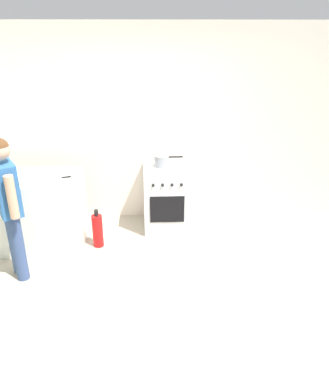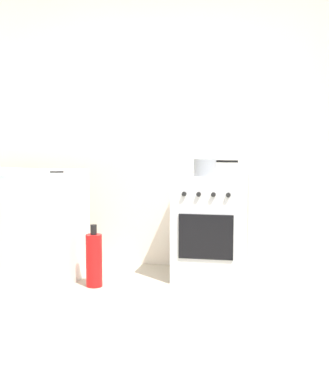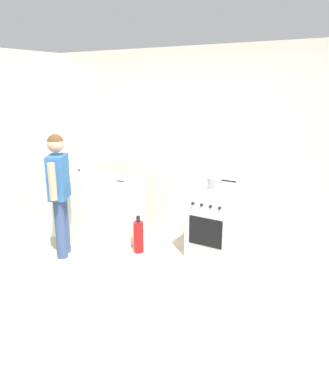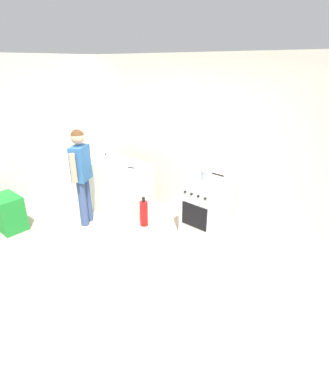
{
  "view_description": "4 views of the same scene",
  "coord_description": "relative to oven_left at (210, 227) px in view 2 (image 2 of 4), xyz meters",
  "views": [
    {
      "loc": [
        0.13,
        -2.96,
        2.52
      ],
      "look_at": [
        0.3,
        0.87,
        0.82
      ],
      "focal_mm": 35.0,
      "sensor_mm": 36.0,
      "label": 1
    },
    {
      "loc": [
        0.9,
        -3.28,
        1.31
      ],
      "look_at": [
        0.13,
        0.72,
        0.82
      ],
      "focal_mm": 55.0,
      "sensor_mm": 36.0,
      "label": 2
    },
    {
      "loc": [
        2.1,
        -2.6,
        2.12
      ],
      "look_at": [
        0.14,
        0.66,
        1.03
      ],
      "focal_mm": 35.0,
      "sensor_mm": 36.0,
      "label": 3
    },
    {
      "loc": [
        2.57,
        -1.92,
        2.48
      ],
      "look_at": [
        0.25,
        0.73,
        0.94
      ],
      "focal_mm": 28.0,
      "sensor_mm": 36.0,
      "label": 4
    }
  ],
  "objects": [
    {
      "name": "counter_unit",
      "position": [
        -1.7,
        -0.38,
        0.02
      ],
      "size": [
        1.3,
        0.7,
        0.9
      ],
      "primitive_type": "cube",
      "color": "silver",
      "rests_on": "ground"
    },
    {
      "name": "ground_plane",
      "position": [
        -0.35,
        -1.58,
        -0.43
      ],
      "size": [
        8.0,
        8.0,
        0.0
      ],
      "primitive_type": "plane",
      "color": "#ADA38E"
    },
    {
      "name": "oven_left",
      "position": [
        0.0,
        0.0,
        0.0
      ],
      "size": [
        0.58,
        0.62,
        0.85
      ],
      "color": "white",
      "rests_on": "ground"
    },
    {
      "name": "fire_extinguisher",
      "position": [
        -0.87,
        -0.48,
        -0.21
      ],
      "size": [
        0.13,
        0.13,
        0.5
      ],
      "color": "red",
      "rests_on": "ground"
    },
    {
      "name": "knife_utility",
      "position": [
        -1.25,
        -0.43,
        0.48
      ],
      "size": [
        0.25,
        0.09,
        0.01
      ],
      "color": "silver",
      "rests_on": "counter_unit"
    },
    {
      "name": "pot",
      "position": [
        -0.05,
        0.06,
        0.5
      ],
      "size": [
        0.37,
        0.19,
        0.15
      ],
      "color": "gray",
      "rests_on": "oven_left"
    },
    {
      "name": "back_wall",
      "position": [
        -0.35,
        0.37,
        0.87
      ],
      "size": [
        6.0,
        0.1,
        2.6
      ],
      "primitive_type": "cube",
      "color": "silver",
      "rests_on": "ground"
    }
  ]
}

